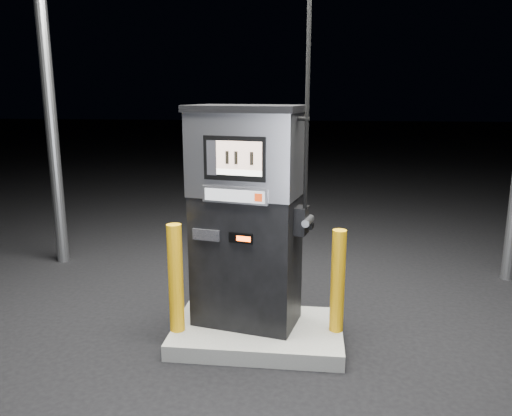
# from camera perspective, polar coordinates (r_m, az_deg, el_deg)

# --- Properties ---
(ground) EXTENTS (80.00, 80.00, 0.00)m
(ground) POSITION_cam_1_polar(r_m,az_deg,el_deg) (4.97, 0.20, -14.85)
(ground) COLOR black
(ground) RESTS_ON ground
(pump_island) EXTENTS (1.60, 1.00, 0.15)m
(pump_island) POSITION_cam_1_polar(r_m,az_deg,el_deg) (4.94, 0.21, -14.08)
(pump_island) COLOR slate
(pump_island) RESTS_ON ground
(fuel_dispenser) EXTENTS (1.19, 0.81, 4.29)m
(fuel_dispenser) POSITION_cam_1_polar(r_m,az_deg,el_deg) (4.64, -1.08, -0.84)
(fuel_dispenser) COLOR black
(fuel_dispenser) RESTS_ON pump_island
(bollard_left) EXTENTS (0.17, 0.17, 1.03)m
(bollard_left) POSITION_cam_1_polar(r_m,az_deg,el_deg) (4.68, -9.16, -7.95)
(bollard_left) COLOR #E09C0C
(bollard_left) RESTS_ON pump_island
(bollard_right) EXTENTS (0.16, 0.16, 0.97)m
(bollard_right) POSITION_cam_1_polar(r_m,az_deg,el_deg) (4.69, 9.33, -8.26)
(bollard_right) COLOR #E09C0C
(bollard_right) RESTS_ON pump_island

